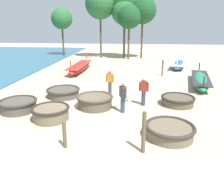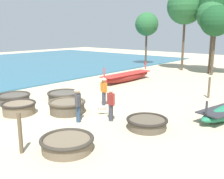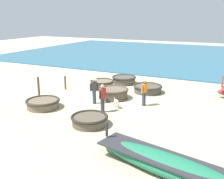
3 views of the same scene
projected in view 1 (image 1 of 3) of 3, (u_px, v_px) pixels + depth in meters
ground_plane at (83, 109)px, 11.40m from camera, size 80.00×80.00×0.00m
coracle_front_right at (18, 105)px, 11.05m from camera, size 1.89×1.89×0.58m
coracle_upturned at (178, 100)px, 11.91m from camera, size 1.83×1.83×0.48m
coracle_front_left at (170, 130)px, 8.47m from camera, size 1.96×1.96×0.51m
coracle_weathered at (51, 113)px, 10.03m from camera, size 1.74×1.74×0.62m
coracle_far_left at (95, 101)px, 11.53m from camera, size 1.94×1.94×0.65m
coracle_center at (63, 92)px, 13.25m from camera, size 2.02×2.02×0.52m
long_boat_green_hull at (179, 64)px, 22.31m from camera, size 2.58×5.25×1.10m
long_boat_white_hull at (80, 67)px, 20.39m from camera, size 1.27×6.02×1.45m
long_boat_ochre_hull at (200, 80)px, 15.89m from camera, size 2.31×5.80×1.20m
fisherman_standing_right at (110, 80)px, 13.45m from camera, size 0.52×0.36×1.67m
fisherman_standing_left at (144, 91)px, 11.67m from camera, size 0.51×0.30×1.57m
fisherman_hauling at (123, 94)px, 10.67m from camera, size 0.38×0.44×1.67m
dog at (127, 96)px, 12.27m from camera, size 0.54×0.51×0.55m
mooring_post_inland at (163, 68)px, 18.57m from camera, size 0.14×0.14×1.36m
mooring_post_mid_beach at (65, 135)px, 7.68m from camera, size 0.14×0.14×1.00m
mooring_post_shoreline at (144, 133)px, 7.31m from camera, size 0.14×0.14×1.49m
tree_leftmost at (100, 4)px, 27.16m from camera, size 3.78×3.78×8.62m
tree_right_mid at (125, 5)px, 27.43m from camera, size 3.74×3.74×8.53m
tree_tall_back at (143, 11)px, 26.97m from camera, size 3.33×3.33×7.58m
tree_rightmost at (124, 12)px, 27.03m from camera, size 3.22×3.22×7.34m
tree_left_mid at (129, 17)px, 26.23m from camera, size 2.88×2.88×6.56m
tree_center at (62, 19)px, 29.17m from camera, size 2.81×2.81×6.40m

